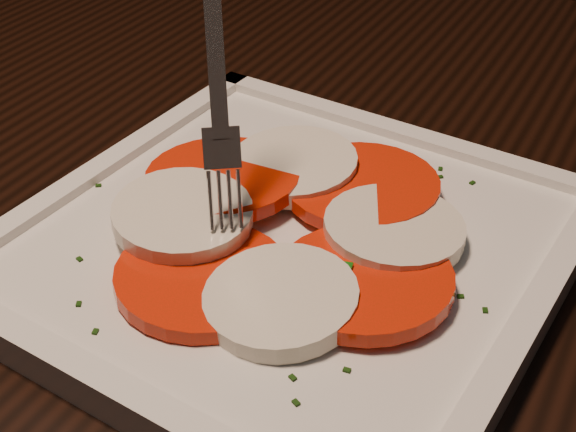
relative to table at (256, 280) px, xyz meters
name	(u,v)px	position (x,y,z in m)	size (l,w,h in m)	color
table	(256,280)	(0.00, 0.00, 0.00)	(1.25, 0.88, 0.75)	black
chair	(496,11)	(-0.13, 0.88, -0.12)	(0.47, 0.47, 0.93)	black
plate	(288,249)	(0.07, -0.07, 0.11)	(0.28, 0.28, 0.01)	white
caprese_salad	(288,225)	(0.07, -0.07, 0.12)	(0.24, 0.22, 0.02)	red
fork	(215,52)	(0.03, -0.07, 0.21)	(0.03, 0.07, 0.16)	white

